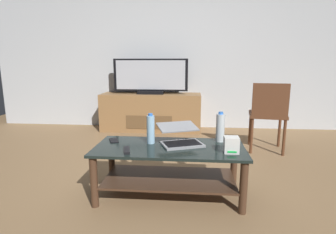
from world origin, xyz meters
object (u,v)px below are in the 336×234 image
object	(u,v)px
media_cabinet	(151,112)
tv_remote	(127,150)
water_bottle_near	(151,129)
cell_phone	(114,140)
coffee_table	(170,162)
television	(151,77)
water_bottle_far	(220,128)
laptop	(180,137)
dining_chair	(268,112)
router_box	(231,145)

from	to	relation	value
media_cabinet	tv_remote	bearing A→B (deg)	-85.96
water_bottle_near	cell_phone	world-z (taller)	water_bottle_near
water_bottle_near	coffee_table	bearing A→B (deg)	-26.06
television	water_bottle_far	bearing A→B (deg)	-65.94
laptop	tv_remote	xyz separation A→B (m)	(-0.41, -0.25, -0.05)
media_cabinet	tv_remote	distance (m)	2.47
tv_remote	media_cabinet	bearing A→B (deg)	79.37
water_bottle_near	cell_phone	bearing A→B (deg)	173.87
media_cabinet	water_bottle_far	xyz separation A→B (m)	(0.93, -2.11, 0.26)
water_bottle_far	television	bearing A→B (deg)	114.06
media_cabinet	water_bottle_far	bearing A→B (deg)	-66.16
dining_chair	router_box	bearing A→B (deg)	-114.99
television	router_box	xyz separation A→B (m)	(0.99, -2.39, -0.39)
water_bottle_far	router_box	bearing A→B (deg)	-79.41
water_bottle_near	cell_phone	size ratio (longest dim) A/B	1.87
media_cabinet	dining_chair	distance (m)	1.94
water_bottle_far	dining_chair	bearing A→B (deg)	57.09
coffee_table	media_cabinet	world-z (taller)	media_cabinet
dining_chair	water_bottle_far	distance (m)	1.29
television	cell_phone	xyz separation A→B (m)	(-0.01, -2.16, -0.45)
water_bottle_far	cell_phone	distance (m)	0.95
cell_phone	media_cabinet	bearing A→B (deg)	66.65
dining_chair	media_cabinet	bearing A→B (deg)	148.02
dining_chair	tv_remote	size ratio (longest dim) A/B	5.51
coffee_table	tv_remote	bearing A→B (deg)	-154.28
router_box	cell_phone	size ratio (longest dim) A/B	0.89
television	laptop	distance (m)	2.29
water_bottle_near	television	bearing A→B (deg)	98.52
media_cabinet	water_bottle_far	world-z (taller)	water_bottle_far
water_bottle_near	tv_remote	size ratio (longest dim) A/B	1.64
dining_chair	water_bottle_far	xyz separation A→B (m)	(-0.70, -1.09, 0.05)
dining_chair	water_bottle_far	size ratio (longest dim) A/B	3.33
television	water_bottle_near	bearing A→B (deg)	-81.48
coffee_table	tv_remote	xyz separation A→B (m)	(-0.32, -0.16, 0.15)
coffee_table	laptop	xyz separation A→B (m)	(0.08, 0.09, 0.20)
tv_remote	water_bottle_far	bearing A→B (deg)	10.06
television	router_box	size ratio (longest dim) A/B	9.76
television	water_bottle_near	world-z (taller)	television
coffee_table	water_bottle_near	xyz separation A→B (m)	(-0.17, 0.08, 0.26)
media_cabinet	tv_remote	world-z (taller)	media_cabinet
dining_chair	water_bottle_near	world-z (taller)	dining_chair
coffee_table	router_box	xyz separation A→B (m)	(0.49, -0.11, 0.20)
cell_phone	tv_remote	xyz separation A→B (m)	(0.18, -0.28, 0.01)
water_bottle_far	water_bottle_near	bearing A→B (deg)	-169.69
tv_remote	laptop	bearing A→B (deg)	16.89
water_bottle_far	cell_phone	bearing A→B (deg)	-175.55
water_bottle_near	tv_remote	distance (m)	0.31
coffee_table	dining_chair	bearing A→B (deg)	48.39
laptop	cell_phone	xyz separation A→B (m)	(-0.59, 0.02, -0.05)
laptop	water_bottle_far	world-z (taller)	water_bottle_far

